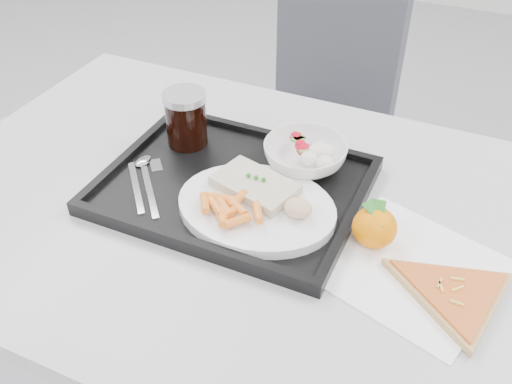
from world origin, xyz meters
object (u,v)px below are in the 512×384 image
at_px(table, 251,235).
at_px(tray, 234,187).
at_px(dinner_plate, 256,208).
at_px(pizza_slice, 454,294).
at_px(salad_bowl, 305,155).
at_px(chair, 319,111).
at_px(tangerine, 375,227).
at_px(cola_glass, 186,118).

xyz_separation_m(table, tray, (-0.05, 0.03, 0.08)).
bearing_deg(dinner_plate, pizza_slice, -7.44).
bearing_deg(salad_bowl, tray, -132.25).
bearing_deg(tray, dinner_plate, -36.98).
bearing_deg(chair, pizza_slice, -59.15).
height_order(tray, salad_bowl, salad_bowl).
xyz_separation_m(tangerine, pizza_slice, (0.14, -0.06, -0.02)).
distance_m(tray, cola_glass, 0.17).
relative_size(table, dinner_plate, 4.44).
height_order(table, salad_bowl, salad_bowl).
height_order(dinner_plate, cola_glass, cola_glass).
height_order(salad_bowl, cola_glass, cola_glass).
height_order(tray, pizza_slice, tray).
distance_m(dinner_plate, cola_glass, 0.25).
bearing_deg(chair, salad_bowl, -74.78).
height_order(table, cola_glass, cola_glass).
xyz_separation_m(salad_bowl, pizza_slice, (0.30, -0.20, -0.03)).
bearing_deg(table, pizza_slice, -10.74).
relative_size(table, chair, 1.29).
bearing_deg(salad_bowl, pizza_slice, -33.21).
relative_size(cola_glass, pizza_slice, 0.40).
xyz_separation_m(chair, salad_bowl, (0.15, -0.57, 0.25)).
xyz_separation_m(table, pizza_slice, (0.35, -0.07, 0.08)).
relative_size(chair, cola_glass, 8.61).
bearing_deg(pizza_slice, tray, 166.69).
xyz_separation_m(chair, cola_glass, (-0.08, -0.59, 0.28)).
distance_m(table, tangerine, 0.24).
height_order(chair, tangerine, chair).
distance_m(salad_bowl, cola_glass, 0.24).
height_order(cola_glass, tangerine, cola_glass).
distance_m(cola_glass, tangerine, 0.42).
xyz_separation_m(dinner_plate, cola_glass, (-0.21, 0.13, 0.05)).
bearing_deg(cola_glass, dinner_plate, -32.97).
xyz_separation_m(chair, tangerine, (0.32, -0.70, 0.25)).
distance_m(table, chair, 0.72).
bearing_deg(tangerine, cola_glass, 164.18).
xyz_separation_m(table, salad_bowl, (0.05, 0.13, 0.11)).
bearing_deg(chair, tangerine, -65.45).
bearing_deg(tangerine, dinner_plate, -173.83).
bearing_deg(cola_glass, salad_bowl, 5.09).
height_order(salad_bowl, pizza_slice, salad_bowl).
xyz_separation_m(table, chair, (-0.11, 0.70, -0.15)).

